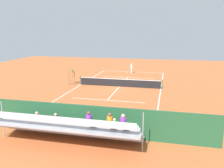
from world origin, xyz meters
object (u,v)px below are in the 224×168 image
object	(u,v)px
bleacher_stand	(71,128)
umpire_chair	(71,74)
equipment_bag	(99,129)
tennis_player	(132,67)
tennis_net	(120,83)
tennis_racket	(127,73)
tennis_ball_near	(116,76)
courtside_bench	(126,125)

from	to	relation	value
bleacher_stand	umpire_chair	xyz separation A→B (m)	(6.34, -15.05, 0.38)
bleacher_stand	equipment_bag	bearing A→B (deg)	-120.61
umpire_chair	equipment_bag	world-z (taller)	umpire_chair
tennis_player	tennis_net	bearing A→B (deg)	90.09
tennis_player	bleacher_stand	bearing A→B (deg)	90.36
tennis_racket	tennis_ball_near	distance (m)	3.19
tennis_player	tennis_racket	world-z (taller)	tennis_player
tennis_net	tennis_player	xyz separation A→B (m)	(0.01, -9.71, 0.51)
bleacher_stand	tennis_player	xyz separation A→B (m)	(0.16, -25.05, 0.08)
tennis_net	courtside_bench	world-z (taller)	tennis_net
tennis_net	tennis_player	bearing A→B (deg)	-89.91
courtside_bench	tennis_player	bearing A→B (deg)	-82.22
courtside_bench	tennis_racket	world-z (taller)	courtside_bench
bleacher_stand	tennis_ball_near	xyz separation A→B (m)	(2.07, -22.30, -0.90)
equipment_bag	tennis_player	xyz separation A→B (m)	(1.31, -23.11, 0.84)
bleacher_stand	courtside_bench	xyz separation A→B (m)	(-2.99, -2.07, -0.38)
umpire_chair	tennis_ball_near	bearing A→B (deg)	-120.52
equipment_bag	umpire_chair	bearing A→B (deg)	-60.24
bleacher_stand	tennis_ball_near	bearing A→B (deg)	-84.71
tennis_net	tennis_player	world-z (taller)	tennis_player
tennis_player	tennis_ball_near	size ratio (longest dim) A/B	29.18
tennis_net	equipment_bag	distance (m)	13.47
bleacher_stand	courtside_bench	world-z (taller)	bleacher_stand
bleacher_stand	equipment_bag	distance (m)	2.38
umpire_chair	courtside_bench	distance (m)	16.00
tennis_ball_near	courtside_bench	bearing A→B (deg)	104.02
tennis_net	tennis_ball_near	distance (m)	7.23
tennis_net	courtside_bench	bearing A→B (deg)	103.26
umpire_chair	tennis_player	xyz separation A→B (m)	(-6.19, -10.01, -0.30)
tennis_player	tennis_racket	distance (m)	1.33
tennis_net	umpire_chair	size ratio (longest dim) A/B	4.81
bleacher_stand	tennis_player	world-z (taller)	bleacher_stand
equipment_bag	tennis_net	bearing A→B (deg)	-84.50
equipment_bag	tennis_ball_near	world-z (taller)	equipment_bag
tennis_net	umpire_chair	world-z (taller)	umpire_chair
bleacher_stand	umpire_chair	distance (m)	16.33
courtside_bench	tennis_player	size ratio (longest dim) A/B	0.93
tennis_player	tennis_ball_near	world-z (taller)	tennis_player
umpire_chair	equipment_bag	size ratio (longest dim) A/B	2.38
courtside_bench	tennis_racket	size ratio (longest dim) A/B	3.26
umpire_chair	tennis_racket	world-z (taller)	umpire_chair
tennis_net	courtside_bench	size ratio (longest dim) A/B	5.72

